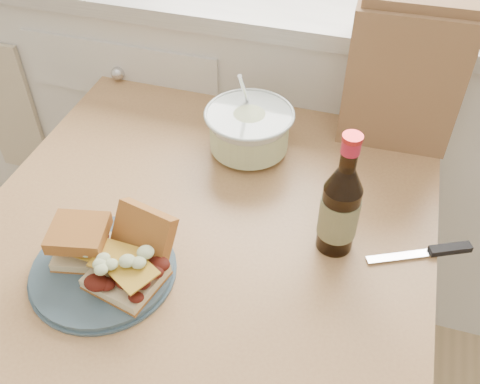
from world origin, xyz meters
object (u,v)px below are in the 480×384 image
(plate, at_px, (103,270))
(coleslaw_bowl, at_px, (249,132))
(beer_bottle, at_px, (340,208))
(paper_bag, at_px, (404,72))
(dining_table, at_px, (211,247))

(plate, xyz_separation_m, coleslaw_bowl, (0.15, 0.41, 0.04))
(coleslaw_bowl, relative_size, beer_bottle, 0.77)
(coleslaw_bowl, height_order, paper_bag, paper_bag)
(dining_table, xyz_separation_m, beer_bottle, (0.25, -0.01, 0.20))
(plate, distance_m, paper_bag, 0.74)
(dining_table, xyz_separation_m, paper_bag, (0.32, 0.38, 0.26))
(plate, height_order, beer_bottle, beer_bottle)
(dining_table, distance_m, beer_bottle, 0.32)
(coleslaw_bowl, bearing_deg, dining_table, -95.76)
(dining_table, height_order, paper_bag, paper_bag)
(beer_bottle, xyz_separation_m, paper_bag, (0.07, 0.39, 0.06))
(dining_table, bearing_deg, paper_bag, 49.08)
(beer_bottle, bearing_deg, plate, -153.17)
(plate, xyz_separation_m, beer_bottle, (0.38, 0.19, 0.09))
(beer_bottle, height_order, paper_bag, paper_bag)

